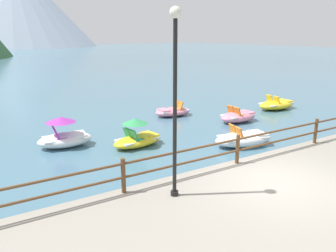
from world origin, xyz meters
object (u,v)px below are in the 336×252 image
pedal_boat_5 (238,116)px  pedal_boat_0 (244,139)px  pedal_boat_3 (173,111)px  lamp_post (175,89)px  pedal_boat_6 (277,104)px  pedal_boat_2 (137,137)px  pedal_boat_7 (65,136)px

pedal_boat_5 → pedal_boat_0: bearing=-129.9°
pedal_boat_0 → pedal_boat_3: 5.87m
pedal_boat_3 → pedal_boat_5: pedal_boat_5 is taller
lamp_post → pedal_boat_6: (11.80, 6.92, -2.87)m
lamp_post → pedal_boat_0: bearing=29.0°
pedal_boat_2 → pedal_boat_5: 6.28m
pedal_boat_0 → pedal_boat_5: bearing=50.1°
pedal_boat_3 → pedal_boat_6: 6.58m
pedal_boat_2 → lamp_post: bearing=-106.1°
lamp_post → pedal_boat_5: 10.09m
pedal_boat_2 → pedal_boat_7: (-2.54, 1.48, 0.05)m
pedal_boat_3 → pedal_boat_6: bearing=-16.1°
pedal_boat_0 → pedal_boat_7: bearing=149.5°
pedal_boat_0 → pedal_boat_2: 4.34m
pedal_boat_5 → pedal_boat_2: bearing=-172.9°
pedal_boat_3 → pedal_boat_6: size_ratio=0.83×
lamp_post → pedal_boat_0: size_ratio=1.73×
pedal_boat_3 → pedal_boat_6: (6.33, -1.82, 0.04)m
lamp_post → pedal_boat_7: (-1.07, 6.58, -2.73)m
pedal_boat_0 → pedal_boat_5: 3.89m
pedal_boat_5 → pedal_boat_6: pedal_boat_6 is taller
pedal_boat_3 → pedal_boat_7: bearing=-161.7°
lamp_post → pedal_boat_2: 5.99m
lamp_post → pedal_boat_5: bearing=37.3°
pedal_boat_3 → pedal_boat_5: size_ratio=0.97×
pedal_boat_2 → pedal_boat_6: (10.34, 1.83, -0.09)m
pedal_boat_6 → pedal_boat_2: bearing=-170.0°
pedal_boat_6 → pedal_boat_7: (-12.88, -0.35, 0.14)m
pedal_boat_2 → pedal_boat_5: size_ratio=1.05×
pedal_boat_0 → pedal_boat_6: size_ratio=1.02×
lamp_post → pedal_boat_2: lamp_post is taller
pedal_boat_6 → pedal_boat_3: bearing=163.9°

